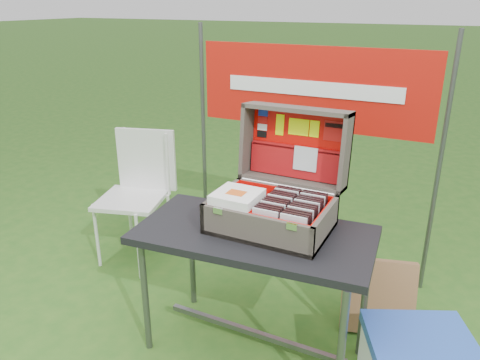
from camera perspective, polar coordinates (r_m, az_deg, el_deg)
The scene contains 95 objects.
ground at distance 2.82m, azimuth -0.24°, elevation -19.78°, with size 80.00×80.00×0.00m, color #28581A.
table at distance 2.58m, azimuth 1.69°, elevation -13.70°, with size 1.20×0.60×0.75m, color black, non-canonical shape.
table_top at distance 2.40m, azimuth 1.78°, elevation -6.71°, with size 1.20×0.60×0.04m, color black.
table_leg_fl at distance 2.66m, azimuth -11.50°, elevation -13.48°, with size 0.04×0.04×0.71m, color #59595B.
table_leg_fr at distance 2.28m, azimuth 12.17°, elevation -20.38°, with size 0.04×0.04×0.71m, color #59595B.
table_leg_bl at distance 2.99m, azimuth -5.88°, elevation -8.97°, with size 0.04×0.04×0.71m, color #59595B.
table_leg_br at distance 2.65m, azimuth 14.94°, elevation -13.93°, with size 0.04×0.04×0.71m, color #59595B.
table_brace at distance 2.73m, azimuth 1.63°, elevation -18.09°, with size 1.05×0.03×0.03m, color #59595B.
suitcase at distance 2.36m, azimuth 4.48°, elevation 0.85°, with size 0.59×0.58×0.57m, color #5E5549, non-canonical shape.
suitcase_base_bottom at distance 2.41m, azimuth 3.75°, elevation -5.66°, with size 0.59×0.42×0.02m, color #5E5549.
suitcase_base_wall_front at distance 2.22m, azimuth 1.79°, elevation -6.18°, with size 0.59×0.02×0.16m, color #5E5549.
suitcase_base_wall_back at distance 2.55m, azimuth 5.53°, elevation -2.51°, with size 0.59×0.02×0.16m, color #5E5549.
suitcase_base_wall_left at distance 2.50m, azimuth -2.20°, elevation -2.99°, with size 0.02×0.42×0.16m, color #5E5549.
suitcase_base_wall_right at distance 2.30m, azimuth 10.30°, elevation -5.50°, with size 0.02×0.42×0.16m, color #5E5549.
suitcase_liner_floor at distance 2.41m, azimuth 3.76°, elevation -5.35°, with size 0.54×0.37×0.01m, color red.
suitcase_latch_left at distance 2.26m, azimuth -2.68°, elevation -3.77°, with size 0.05×0.01×0.03m, color silver.
suitcase_latch_right at distance 2.12m, azimuth 6.34°, elevation -5.67°, with size 0.05×0.01×0.03m, color silver.
suitcase_hinge at distance 2.53m, azimuth 5.68°, elevation -0.78°, with size 0.02×0.02×0.53m, color silver.
suitcase_lid_back at distance 2.62m, azimuth 7.15°, elevation 4.39°, with size 0.59×0.42×0.02m, color #5E5549.
suitcase_lid_rim_far at distance 2.52m, azimuth 6.99°, elevation 8.56°, with size 0.59×0.02×0.16m, color #5E5549.
suitcase_lid_rim_near at distance 2.60m, azimuth 6.32°, elevation -0.12°, with size 0.59×0.02×0.16m, color #5E5549.
suitcase_lid_rim_left at distance 2.66m, azimuth 0.91°, elevation 4.97°, with size 0.02×0.42×0.16m, color #5E5549.
suitcase_lid_rim_right at distance 2.48m, azimuth 12.79°, elevation 3.23°, with size 0.02×0.42×0.16m, color #5E5549.
suitcase_lid_liner at distance 2.60m, azimuth 7.04°, elevation 4.34°, with size 0.54×0.37×0.01m, color red.
suitcase_liner_wall_front at distance 2.23m, azimuth 1.95°, elevation -5.77°, with size 0.54×0.01×0.13m, color red.
suitcase_liner_wall_back at distance 2.54m, azimuth 5.42°, elevation -2.38°, with size 0.54×0.01×0.13m, color red.
suitcase_liner_wall_left at distance 2.49m, azimuth -1.90°, elevation -2.81°, with size 0.01×0.37×0.13m, color red.
suitcase_liner_wall_right at distance 2.30m, azimuth 9.97°, elevation -5.18°, with size 0.01×0.37×0.13m, color red.
suitcase_lid_pocket at distance 2.61m, azimuth 6.74°, elevation 2.17°, with size 0.52×0.17×0.03m, color #9E0F11.
suitcase_pocket_edge at distance 2.58m, azimuth 6.83°, elevation 3.95°, with size 0.51×0.02×0.02m, color #9E0F11.
suitcase_pocket_cd at distance 2.56m, azimuth 7.97°, elevation 2.57°, with size 0.13×0.13×0.01m, color silver.
lid_sticker_cc_a at distance 2.65m, azimuth 2.84°, elevation 8.16°, with size 0.06×0.04×0.00m, color #1933B2.
lid_sticker_cc_b at distance 2.65m, azimuth 2.79°, elevation 7.31°, with size 0.06×0.04×0.00m, color red.
lid_sticker_cc_c at distance 2.66m, azimuth 2.74°, elevation 6.46°, with size 0.06×0.04×0.00m, color white.
lid_sticker_cc_d at distance 2.67m, azimuth 2.69°, elevation 5.61°, with size 0.06×0.04×0.00m, color black.
lid_card_neon_tall at distance 2.62m, azimuth 4.88°, elevation 6.72°, with size 0.05×0.12×0.00m, color #D6F206.
lid_card_neon_main at distance 2.58m, azimuth 7.17°, elevation 6.42°, with size 0.12×0.09×0.00m, color #D6F206.
lid_card_neon_small at distance 2.55m, azimuth 9.06°, elevation 6.17°, with size 0.05×0.09×0.00m, color #D6F206.
lid_sticker_band at distance 2.53m, azimuth 11.33°, elevation 5.85°, with size 0.10×0.10×0.00m, color red.
lid_sticker_band_bar at distance 2.52m, azimuth 11.40°, elevation 6.52°, with size 0.09×0.02×0.00m, color black.
cd_left_0 at distance 2.23m, azimuth 3.05°, elevation -5.42°, with size 0.13×0.01×0.15m, color silver.
cd_left_1 at distance 2.25m, azimuth 3.29°, elevation -5.18°, with size 0.13×0.01×0.15m, color black.
cd_left_2 at distance 2.27m, azimuth 3.52°, elevation -4.95°, with size 0.13×0.01×0.15m, color black.
cd_left_3 at distance 2.28m, azimuth 3.75°, elevation -4.72°, with size 0.13×0.01×0.15m, color black.
cd_left_4 at distance 2.30m, azimuth 3.97°, elevation -4.49°, with size 0.13×0.01×0.15m, color silver.
cd_left_5 at distance 2.32m, azimuth 4.20°, elevation -4.27°, with size 0.13×0.01×0.15m, color black.
cd_left_6 at distance 2.34m, azimuth 4.41°, elevation -4.06°, with size 0.13×0.01×0.15m, color black.
cd_left_7 at distance 2.36m, azimuth 4.63°, elevation -3.84°, with size 0.13×0.01×0.15m, color black.
cd_left_8 at distance 2.38m, azimuth 4.84°, elevation -3.63°, with size 0.13×0.01×0.15m, color silver.
cd_left_9 at distance 2.40m, azimuth 5.04°, elevation -3.42°, with size 0.13×0.01×0.15m, color black.
cd_left_10 at distance 2.42m, azimuth 5.24°, elevation -3.22°, with size 0.13×0.01×0.15m, color black.
cd_left_11 at distance 2.44m, azimuth 5.44°, elevation -3.02°, with size 0.13×0.01×0.15m, color black.
cd_left_12 at distance 2.46m, azimuth 5.64°, elevation -2.82°, with size 0.13×0.01×0.15m, color silver.
cd_left_13 at distance 2.48m, azimuth 5.83°, elevation -2.63°, with size 0.13×0.01×0.15m, color black.
cd_left_14 at distance 2.50m, azimuth 6.02°, elevation -2.43°, with size 0.13×0.01×0.15m, color black.
cd_right_0 at distance 2.18m, azimuth 6.48°, elevation -6.13°, with size 0.13×0.01×0.15m, color silver.
cd_right_1 at distance 2.20m, azimuth 6.69°, elevation -5.88°, with size 0.13×0.01×0.15m, color black.
cd_right_2 at distance 2.22m, azimuth 6.90°, elevation -5.64°, with size 0.13×0.01×0.15m, color black.
cd_right_3 at distance 2.24m, azimuth 7.10°, elevation -5.40°, with size 0.13×0.01×0.15m, color black.
cd_right_4 at distance 2.26m, azimuth 7.30°, elevation -5.16°, with size 0.13×0.01×0.15m, color silver.
cd_right_5 at distance 2.28m, azimuth 7.50°, elevation -4.93°, with size 0.13×0.01×0.15m, color black.
cd_right_6 at distance 2.30m, azimuth 7.69°, elevation -4.70°, with size 0.13×0.01×0.15m, color black.
cd_right_7 at distance 2.32m, azimuth 7.88°, elevation -4.47°, with size 0.13×0.01×0.15m, color black.
cd_right_8 at distance 2.34m, azimuth 8.06°, elevation -4.25°, with size 0.13×0.01×0.15m, color silver.
cd_right_9 at distance 2.36m, azimuth 8.25°, elevation -4.04°, with size 0.13×0.01×0.15m, color black.
cd_right_10 at distance 2.38m, azimuth 8.43°, elevation -3.82°, with size 0.13×0.01×0.15m, color black.
cd_right_11 at distance 2.40m, azimuth 8.60°, elevation -3.61°, with size 0.13×0.01×0.15m, color black.
cd_right_12 at distance 2.42m, azimuth 8.77°, elevation -3.41°, with size 0.13×0.01×0.15m, color silver.
cd_right_13 at distance 2.44m, azimuth 8.94°, elevation -3.20°, with size 0.13×0.01×0.15m, color black.
cd_right_14 at distance 2.46m, azimuth 9.11°, elevation -3.00°, with size 0.13×0.01×0.15m, color black.
songbook_0 at distance 2.34m, azimuth -0.34°, elevation -2.46°, with size 0.22×0.22×0.01m, color white.
songbook_1 at distance 2.34m, azimuth -0.34°, elevation -2.35°, with size 0.22×0.22×0.01m, color white.
songbook_2 at distance 2.34m, azimuth -0.34°, elevation -2.24°, with size 0.22×0.22×0.01m, color white.
songbook_3 at distance 2.34m, azimuth -0.34°, elevation -2.12°, with size 0.22×0.22×0.01m, color white.
songbook_4 at distance 2.34m, azimuth -0.34°, elevation -2.01°, with size 0.22×0.22×0.01m, color white.
songbook_5 at distance 2.33m, azimuth -0.35°, elevation -1.90°, with size 0.22×0.22×0.01m, color white.
songbook_6 at distance 2.33m, azimuth -0.35°, elevation -1.79°, with size 0.22×0.22×0.01m, color white.
songbook_7 at distance 2.33m, azimuth -0.35°, elevation -1.67°, with size 0.22×0.22×0.01m, color white.
songbook_8 at distance 2.33m, azimuth -0.35°, elevation -1.56°, with size 0.22×0.22×0.01m, color white.
songbook_graphic at distance 2.32m, azimuth -0.46°, elevation -1.55°, with size 0.09×0.07×0.00m, color #D85919.
cooler_lid at distance 2.42m, azimuth 21.01°, elevation -17.65°, with size 0.47×0.36×0.06m, color #264EAF.
chair at distance 3.48m, azimuth -13.12°, elevation -2.52°, with size 0.44×0.49×0.97m, color silver, non-canonical shape.
chair_seat at distance 3.47m, azimuth -13.13°, elevation -2.35°, with size 0.44×0.44×0.03m, color silver.
chair_backrest at distance 3.54m, azimuth -11.33°, elevation 2.47°, with size 0.44×0.03×0.46m, color silver.
chair_leg_fl at distance 3.57m, azimuth -17.07°, elevation -6.51°, with size 0.02×0.02×0.50m, color silver.
chair_leg_fr at distance 3.34m, azimuth -12.28°, elevation -8.00°, with size 0.02×0.02×0.50m, color silver.
chair_leg_bl at distance 3.82m, azimuth -13.26°, elevation -4.27°, with size 0.02×0.02×0.50m, color silver.
chair_leg_br at distance 3.60m, azimuth -8.60°, elevation -5.48°, with size 0.02×0.02×0.50m, color silver.
chair_upright_left at distance 3.66m, azimuth -13.67°, elevation 2.70°, with size 0.02×0.02×0.46m, color silver.
chair_upright_right at distance 3.44m, azimuth -8.82°, elevation 1.87°, with size 0.02×0.02×0.46m, color silver.
cardboard_box at distance 2.94m, azimuth 16.49°, elevation -13.48°, with size 0.42×0.07×0.44m, color #8C5C3D.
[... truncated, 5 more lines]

